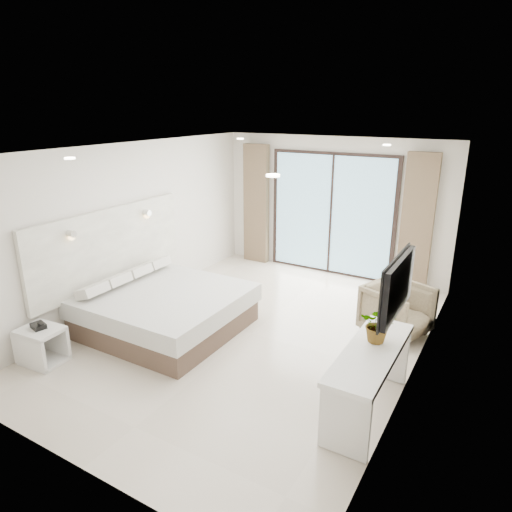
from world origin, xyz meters
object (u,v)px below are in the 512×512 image
Objects in this scene: nightstand at (42,346)px; console_desk at (370,367)px; armchair at (397,308)px; bed at (164,309)px.

nightstand is 4.18m from console_desk.
nightstand is 0.34× the size of console_desk.
nightstand is 0.67× the size of armchair.
console_desk is at bearing 11.64° from nightstand.
armchair reaches higher than console_desk.
armchair is (3.07, 1.60, 0.10)m from bed.
nightstand is 4.96m from armchair.
console_desk is 2.02m from armchair.
console_desk reaches higher than nightstand.
console_desk is at bearing -7.05° from bed.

